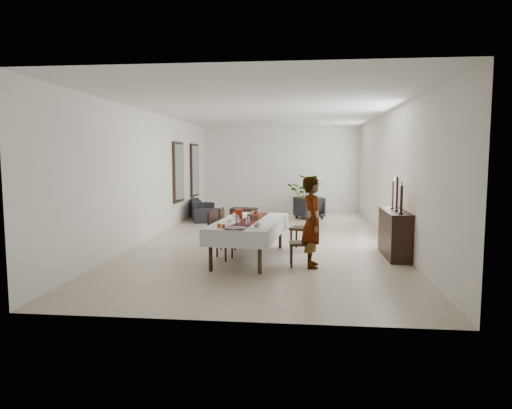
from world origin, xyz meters
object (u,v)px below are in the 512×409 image
at_px(red_pitcher, 239,214).
at_px(sofa, 205,209).
at_px(sideboard_body, 394,234).
at_px(dining_table_top, 249,222).
at_px(woman, 313,222).

distance_m(red_pitcher, sofa, 5.97).
bearing_deg(sofa, sideboard_body, -153.56).
bearing_deg(sideboard_body, dining_table_top, -170.24).
height_order(sideboard_body, sofa, sideboard_body).
distance_m(woman, sofa, 7.29).
height_order(red_pitcher, woman, woman).
xyz_separation_m(red_pitcher, sideboard_body, (3.23, 0.33, -0.42)).
bearing_deg(red_pitcher, sideboard_body, 5.89).
distance_m(red_pitcher, woman, 1.69).
bearing_deg(red_pitcher, woman, -27.27).
xyz_separation_m(dining_table_top, red_pitcher, (-0.24, 0.18, 0.14)).
bearing_deg(woman, sofa, 26.93).
bearing_deg(sideboard_body, woman, -147.20).
relative_size(red_pitcher, sofa, 0.09).
relative_size(red_pitcher, woman, 0.12).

